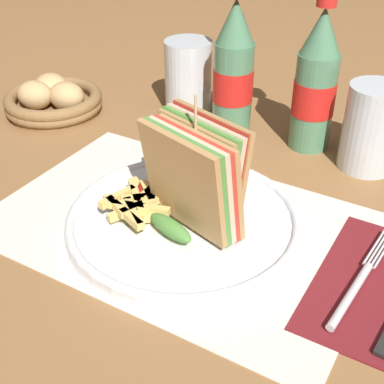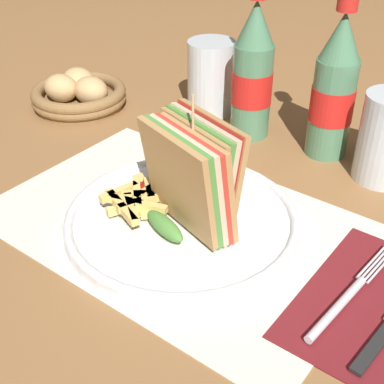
{
  "view_description": "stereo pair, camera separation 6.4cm",
  "coord_description": "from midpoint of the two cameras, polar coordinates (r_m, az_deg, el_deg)",
  "views": [
    {
      "loc": [
        0.3,
        -0.47,
        0.4
      ],
      "look_at": [
        0.03,
        -0.0,
        0.04
      ],
      "focal_mm": 50.0,
      "sensor_mm": 36.0,
      "label": 1
    },
    {
      "loc": [
        0.35,
        -0.43,
        0.4
      ],
      "look_at": [
        0.03,
        -0.0,
        0.04
      ],
      "focal_mm": 50.0,
      "sensor_mm": 36.0,
      "label": 2
    }
  ],
  "objects": [
    {
      "name": "ground_plane",
      "position": [
        0.68,
        -4.54,
        -2.05
      ],
      "size": [
        4.0,
        4.0,
        0.0
      ],
      "primitive_type": "plane",
      "color": "olive"
    },
    {
      "name": "placemat",
      "position": [
        0.65,
        -4.09,
        -3.56
      ],
      "size": [
        0.45,
        0.3,
        0.0
      ],
      "color": "silver",
      "rests_on": "ground_plane"
    },
    {
      "name": "plate_main",
      "position": [
        0.64,
        -3.75,
        -3.15
      ],
      "size": [
        0.28,
        0.28,
        0.02
      ],
      "color": "white",
      "rests_on": "ground_plane"
    },
    {
      "name": "club_sandwich",
      "position": [
        0.6,
        -2.77,
        1.55
      ],
      "size": [
        0.14,
        0.12,
        0.16
      ],
      "color": "tan",
      "rests_on": "plate_main"
    },
    {
      "name": "fries_pile",
      "position": [
        0.65,
        -8.29,
        -1.12
      ],
      "size": [
        0.09,
        0.11,
        0.02
      ],
      "color": "#E5C166",
      "rests_on": "plate_main"
    },
    {
      "name": "ketchup_blob",
      "position": [
        0.67,
        -7.03,
        0.12
      ],
      "size": [
        0.04,
        0.04,
        0.01
      ],
      "color": "maroon",
      "rests_on": "plate_main"
    },
    {
      "name": "fork",
      "position": [
        0.58,
        14.16,
        -9.7
      ],
      "size": [
        0.03,
        0.18,
        0.01
      ],
      "rotation": [
        0.0,
        0.0,
        -0.08
      ],
      "color": "silver",
      "rests_on": "napkin"
    },
    {
      "name": "coke_bottle_near",
      "position": [
        0.83,
        2.19,
        12.64
      ],
      "size": [
        0.06,
        0.06,
        0.23
      ],
      "color": "#4C7F5B",
      "rests_on": "ground_plane"
    },
    {
      "name": "coke_bottle_far",
      "position": [
        0.79,
        10.78,
        11.19
      ],
      "size": [
        0.06,
        0.06,
        0.23
      ],
      "color": "#4C7F5B",
      "rests_on": "ground_plane"
    },
    {
      "name": "glass_near",
      "position": [
        0.77,
        16.38,
        6.53
      ],
      "size": [
        0.08,
        0.08,
        0.12
      ],
      "color": "silver",
      "rests_on": "ground_plane"
    },
    {
      "name": "glass_far",
      "position": [
        0.91,
        -2.44,
        11.66
      ],
      "size": [
        0.08,
        0.08,
        0.12
      ],
      "color": "silver",
      "rests_on": "ground_plane"
    },
    {
      "name": "bread_basket",
      "position": [
        0.96,
        -16.5,
        9.35
      ],
      "size": [
        0.16,
        0.16,
        0.06
      ],
      "color": "olive",
      "rests_on": "ground_plane"
    }
  ]
}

